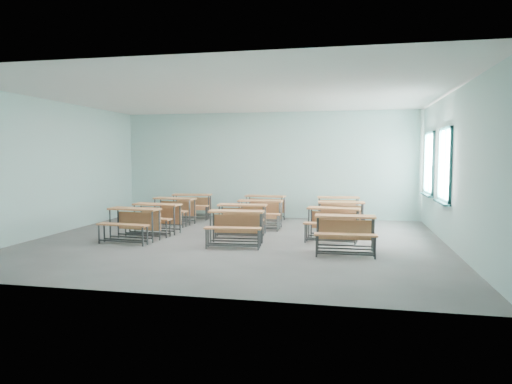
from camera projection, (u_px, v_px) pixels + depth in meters
room at (240, 169)px, 10.00m from camera, size 9.04×8.04×3.24m
desk_unit_r0c0 at (132, 219)px, 10.04m from camera, size 1.23×0.89×0.73m
desk_unit_r0c1 at (236, 222)px, 9.59m from camera, size 1.22×0.87×0.73m
desk_unit_r0c2 at (345, 228)px, 8.81m from camera, size 1.19×0.82×0.73m
desk_unit_r1c0 at (155, 214)px, 10.99m from camera, size 1.23×0.88×0.73m
desk_unit_r1c1 at (242, 215)px, 10.84m from camera, size 1.20×0.84×0.73m
desk_unit_r1c2 at (333, 219)px, 10.13m from camera, size 1.24×0.90×0.73m
desk_unit_r2c0 at (173, 207)px, 12.51m from camera, size 1.25×0.91×0.73m
desk_unit_r2c1 at (260, 210)px, 11.84m from camera, size 1.17×0.79×0.73m
desk_unit_r2c2 at (341, 211)px, 11.46m from camera, size 1.21×0.85×0.73m
desk_unit_r3c0 at (191, 202)px, 13.73m from camera, size 1.24×0.91×0.73m
desk_unit_r3c1 at (264, 204)px, 13.25m from camera, size 1.23×0.89×0.73m
desk_unit_r3c2 at (338, 205)px, 12.85m from camera, size 1.25×0.92×0.73m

